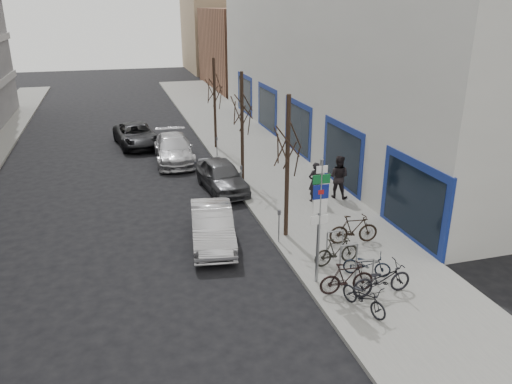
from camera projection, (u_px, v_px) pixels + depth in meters
ground at (243, 297)px, 15.30m from camera, size 120.00×120.00×0.00m
sidewalk_east at (279, 178)px, 25.42m from camera, size 5.00×70.00×0.15m
commercial_building at (433, 60)px, 32.32m from camera, size 20.00×32.00×10.00m
brick_building_far at (265, 48)px, 53.20m from camera, size 12.00×14.00×8.00m
tan_building_far at (236, 35)px, 66.64m from camera, size 13.00×12.00×9.00m
highway_sign_pole at (319, 215)px, 15.04m from camera, size 0.55×0.10×4.20m
bike_rack at (349, 253)px, 16.59m from camera, size 0.66×2.26×0.83m
tree_near at (288, 134)px, 17.66m from camera, size 1.80×1.80×5.50m
tree_mid at (242, 102)px, 23.51m from camera, size 1.80×1.80×5.50m
tree_far at (214, 82)px, 29.35m from camera, size 1.80×1.80×5.50m
meter_front at (279, 223)px, 18.23m from camera, size 0.10×0.08×1.27m
meter_mid at (241, 176)px, 23.17m from camera, size 0.10×0.08×1.27m
meter_back at (217, 146)px, 28.11m from camera, size 0.10×0.08×1.27m
bike_near_left at (364, 295)px, 14.19m from camera, size 1.01×1.72×1.01m
bike_near_right at (347, 278)px, 15.04m from camera, size 1.76×0.66×1.05m
bike_mid_curb at (367, 262)px, 16.06m from camera, size 1.55×1.15×0.93m
bike_mid_inner at (337, 251)px, 16.72m from camera, size 1.70×0.63×1.01m
bike_far_curb at (382, 277)px, 14.97m from camera, size 1.96×0.66×1.19m
bike_far_inner at (354, 229)px, 18.22m from camera, size 1.91×0.76×1.13m
parked_car_front at (212, 226)px, 18.47m from camera, size 2.06×4.45×1.41m
parked_car_mid at (222, 176)px, 23.80m from camera, size 2.12×4.45×1.47m
parked_car_back at (174, 149)px, 28.16m from camera, size 2.31×5.20×1.48m
lane_car at (136, 135)px, 31.36m from camera, size 2.93×5.20×1.37m
pedestrian_near at (315, 182)px, 22.04m from camera, size 0.72×0.54×1.79m
pedestrian_far at (338, 176)px, 22.41m from camera, size 0.89×0.85×2.00m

